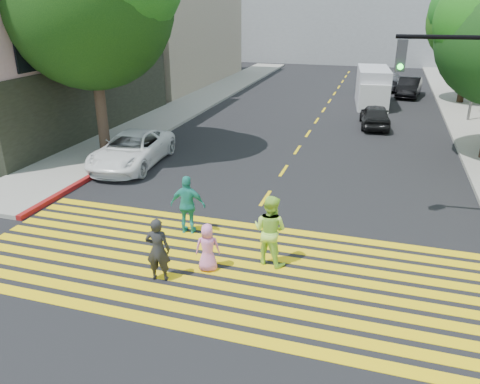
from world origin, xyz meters
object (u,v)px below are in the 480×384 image
at_px(pedestrian_child, 208,248).
at_px(white_van, 372,88).
at_px(silver_car, 388,80).
at_px(pedestrian_extra, 188,205).
at_px(dark_car_near, 375,116).
at_px(pedestrian_man, 158,250).
at_px(tree_right_far, 476,15).
at_px(pedestrian_woman, 270,230).
at_px(white_sedan, 132,150).
at_px(dark_car_parked, 409,87).

distance_m(pedestrian_child, white_van, 22.41).
distance_m(silver_car, white_van, 7.01).
height_order(silver_car, white_van, white_van).
xyz_separation_m(pedestrian_extra, dark_car_near, (4.72, 14.60, -0.25)).
distance_m(pedestrian_man, dark_car_near, 17.70).
distance_m(dark_car_near, white_van, 5.86).
xyz_separation_m(tree_right_far, pedestrian_extra, (-9.98, -22.70, -4.69)).
height_order(tree_right_far, pedestrian_woman, tree_right_far).
bearing_deg(pedestrian_woman, tree_right_far, -91.91).
xyz_separation_m(pedestrian_woman, dark_car_near, (2.05, 15.58, -0.31)).
height_order(pedestrian_man, pedestrian_woman, pedestrian_woman).
height_order(pedestrian_man, silver_car, pedestrian_man).
distance_m(pedestrian_man, pedestrian_woman, 2.84).
bearing_deg(pedestrian_man, white_van, -109.79).
height_order(pedestrian_man, white_sedan, pedestrian_man).
height_order(dark_car_parked, white_van, white_van).
bearing_deg(dark_car_parked, white_sedan, -112.55).
bearing_deg(pedestrian_man, white_sedan, -66.72).
relative_size(white_sedan, dark_car_near, 1.33).
distance_m(pedestrian_extra, white_sedan, 6.81).
relative_size(tree_right_far, pedestrian_man, 5.06).
xyz_separation_m(pedestrian_child, silver_car, (3.97, 29.13, 0.06)).
bearing_deg(pedestrian_extra, white_van, -108.97).
height_order(pedestrian_child, dark_car_parked, dark_car_parked).
height_order(tree_right_far, white_van, tree_right_far).
bearing_deg(white_sedan, pedestrian_extra, -51.72).
relative_size(pedestrian_child, silver_car, 0.26).
xyz_separation_m(pedestrian_child, white_sedan, (-5.90, 6.77, 0.05)).
height_order(pedestrian_woman, white_sedan, pedestrian_woman).
bearing_deg(pedestrian_woman, white_van, -79.09).
distance_m(pedestrian_child, dark_car_parked, 26.85).
distance_m(white_sedan, silver_car, 24.45).
bearing_deg(pedestrian_extra, pedestrian_man, 89.61).
relative_size(pedestrian_child, dark_car_near, 0.34).
bearing_deg(pedestrian_child, white_van, -115.47).
bearing_deg(pedestrian_extra, silver_car, -107.94).
height_order(pedestrian_woman, dark_car_near, pedestrian_woman).
bearing_deg(silver_car, pedestrian_child, 89.31).
bearing_deg(pedestrian_child, dark_car_parked, -119.41).
distance_m(pedestrian_woman, silver_car, 28.45).
xyz_separation_m(tree_right_far, pedestrian_child, (-8.71, -24.48, -4.94)).
relative_size(pedestrian_child, white_sedan, 0.26).
xyz_separation_m(pedestrian_man, pedestrian_woman, (2.37, 1.55, 0.12)).
bearing_deg(pedestrian_man, pedestrian_child, -152.15).
relative_size(pedestrian_extra, silver_car, 0.37).
height_order(pedestrian_child, pedestrian_extra, pedestrian_extra).
height_order(pedestrian_woman, dark_car_parked, pedestrian_woman).
distance_m(pedestrian_woman, white_van, 21.47).
bearing_deg(tree_right_far, dark_car_near, -123.00).
distance_m(white_sedan, dark_car_near, 13.41).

